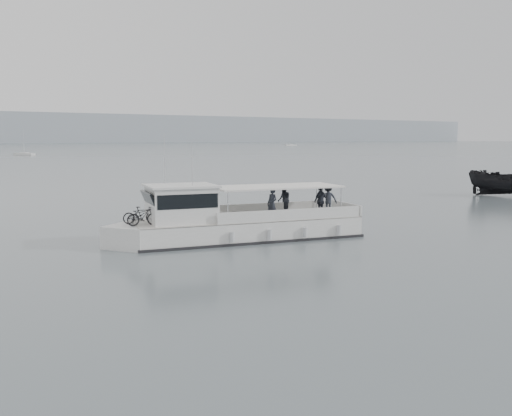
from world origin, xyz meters
TOP-DOWN VIEW (x-y plane):
  - ground at (0.00, 0.00)m, footprint 1400.00×1400.00m
  - tour_boat at (-0.01, 2.76)m, footprint 13.50×5.68m
  - dark_motorboat at (32.55, 8.04)m, footprint 5.66×6.82m

SIDE VIEW (x-z plane):
  - ground at x=0.00m, z-range 0.00..0.00m
  - tour_boat at x=-0.01m, z-range -1.89..3.74m
  - dark_motorboat at x=32.55m, z-range 0.00..2.53m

